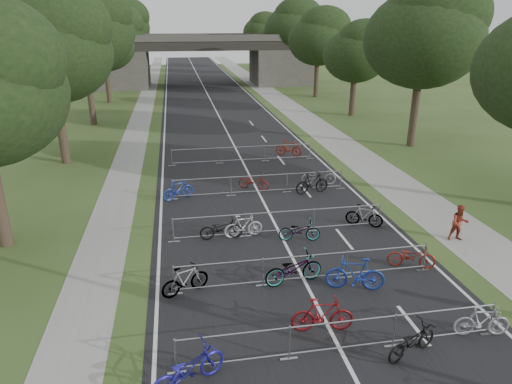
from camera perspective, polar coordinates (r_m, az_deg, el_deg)
road at (r=53.56m, az=-5.56°, el=11.09°), size 11.00×140.00×0.01m
sidewalk_right at (r=54.77m, az=2.98°, el=11.37°), size 3.00×140.00×0.01m
sidewalk_left at (r=53.49m, az=-13.72°, el=10.60°), size 2.00×140.00×0.01m
lane_markings at (r=53.56m, az=-5.56°, el=11.08°), size 0.12×140.00×0.00m
overpass_bridge at (r=68.00m, az=-6.78°, el=16.05°), size 31.00×8.00×7.05m
tree_left_1 at (r=31.46m, az=-24.31°, el=16.20°), size 7.56×7.56×11.53m
tree_right_1 at (r=35.16m, az=20.45°, el=17.97°), size 8.18×8.18×12.47m
tree_left_2 at (r=43.20m, az=-20.79°, el=18.49°), size 8.40×8.40×12.81m
tree_right_2 at (r=46.06m, az=12.54°, el=16.62°), size 6.16×6.16×9.39m
tree_left_3 at (r=55.11m, az=-18.44°, el=17.24°), size 6.72×6.72×10.25m
tree_right_3 at (r=57.30m, az=7.91°, el=18.58°), size 7.17×7.17×10.93m
tree_left_4 at (r=66.99m, az=-17.16°, el=18.50°), size 7.56×7.56×11.53m
tree_right_4 at (r=68.81m, az=4.76°, el=19.82°), size 8.18×8.18×12.47m
tree_left_5 at (r=78.92m, az=-16.27°, el=19.37°), size 8.40×8.40×12.81m
tree_right_5 at (r=80.53m, az=2.45°, el=18.58°), size 6.16×6.16×9.39m
tree_left_6 at (r=90.90m, az=-15.44°, el=18.48°), size 6.72×6.72×10.25m
tree_right_6 at (r=92.25m, az=0.76°, el=19.46°), size 7.17×7.17×10.93m
barrier_row_2 at (r=13.53m, az=10.81°, el=-17.34°), size 9.70×0.08×1.10m
barrier_row_3 at (r=16.50m, az=6.19°, el=-9.47°), size 9.70×0.08×1.10m
barrier_row_4 at (r=19.94m, az=3.03°, el=-3.82°), size 9.70×0.08×1.10m
barrier_row_5 at (r=24.48m, az=0.41°, el=0.95°), size 9.70×0.08×1.10m
barrier_row_6 at (r=30.12m, az=-1.68°, el=4.73°), size 9.70×0.08×1.10m
bike_8 at (r=12.43m, az=-8.52°, el=-21.03°), size 2.25×1.71×1.13m
bike_9 at (r=14.20m, az=8.29°, el=-14.98°), size 1.95×0.76×1.14m
bike_10 at (r=13.95m, az=18.90°, el=-17.23°), size 1.92×1.26×0.95m
bike_11 at (r=15.44m, az=26.41°, el=-14.28°), size 1.73×0.75×1.01m
bike_12 at (r=15.96m, az=-8.85°, el=-10.83°), size 1.79×1.15×1.05m
bike_13 at (r=16.38m, az=4.71°, el=-9.56°), size 2.27×1.14×1.14m
bike_14 at (r=16.31m, az=12.28°, el=-9.98°), size 2.12×1.14×1.23m
bike_15 at (r=18.31m, az=18.86°, el=-7.62°), size 1.88×1.19×0.93m
bike_16 at (r=19.54m, az=-4.38°, el=-4.59°), size 1.84×0.65×0.96m
bike_17 at (r=19.66m, az=-1.59°, el=-4.28°), size 1.74×0.66×1.02m
bike_18 at (r=19.43m, az=5.44°, el=-4.84°), size 1.83×0.88×0.92m
bike_19 at (r=21.23m, az=13.39°, el=-2.92°), size 1.70×1.27×1.02m
bike_20 at (r=24.12m, az=-9.69°, el=0.28°), size 1.78×1.21×1.05m
bike_21 at (r=25.19m, az=-0.29°, el=1.32°), size 1.82×1.39×0.92m
bike_22 at (r=24.76m, az=7.03°, el=1.11°), size 2.00×0.91×1.16m
bike_23 at (r=26.13m, az=7.87°, el=1.98°), size 2.05×0.96×1.04m
bike_27 at (r=31.69m, az=4.13°, el=5.52°), size 1.89×1.33×1.12m
pedestrian_b at (r=21.07m, az=24.09°, el=-3.59°), size 0.86×0.72×1.58m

